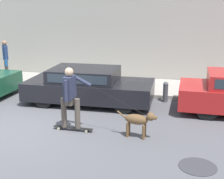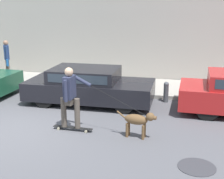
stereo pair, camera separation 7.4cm
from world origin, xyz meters
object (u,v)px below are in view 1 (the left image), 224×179
at_px(dog, 139,120).
at_px(pedestrian_with_bag, 6,57).
at_px(parked_car_1, 88,86).
at_px(skateboarder, 70,95).
at_px(fire_hydrant, 165,91).

height_order(dog, pedestrian_with_bag, pedestrian_with_bag).
bearing_deg(parked_car_1, pedestrian_with_bag, 151.64).
bearing_deg(skateboarder, fire_hydrant, 55.32).
bearing_deg(parked_car_1, fire_hydrant, 14.65).
xyz_separation_m(dog, fire_hydrant, (0.45, 3.20, -0.09)).
relative_size(dog, fire_hydrant, 1.44).
height_order(dog, skateboarder, skateboarder).
bearing_deg(fire_hydrant, skateboarder, -125.73).
bearing_deg(fire_hydrant, dog, -98.08).
bearing_deg(fire_hydrant, pedestrian_with_bag, 167.39).
height_order(parked_car_1, pedestrian_with_bag, pedestrian_with_bag).
distance_m(parked_car_1, fire_hydrant, 2.67).
distance_m(pedestrian_with_bag, fire_hydrant, 7.26).
bearing_deg(fire_hydrant, parked_car_1, -164.13).
xyz_separation_m(dog, pedestrian_with_bag, (-6.60, 4.78, 0.58)).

